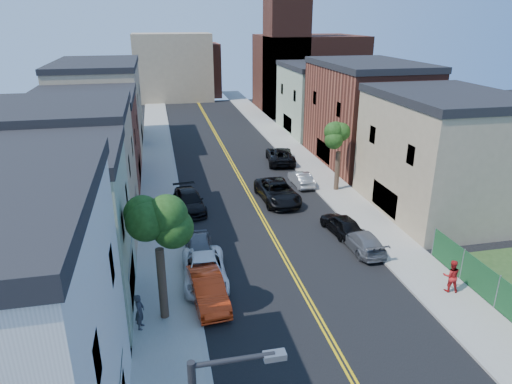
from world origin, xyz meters
TOP-DOWN VIEW (x-y plane):
  - sidewalk_left at (-7.90, 40.00)m, footprint 3.20×100.00m
  - sidewalk_right at (7.90, 40.00)m, footprint 3.20×100.00m
  - curb_left at (-6.15, 40.00)m, footprint 0.30×100.00m
  - curb_right at (6.15, 40.00)m, footprint 0.30×100.00m
  - bldg_left_palegrn at (-14.00, 16.00)m, footprint 9.00×8.00m
  - bldg_left_tan_near at (-14.00, 25.00)m, footprint 9.00×10.00m
  - bldg_left_brick at (-14.00, 36.00)m, footprint 9.00×12.00m
  - bldg_left_tan_far at (-14.00, 50.00)m, footprint 9.00×16.00m
  - bldg_right_tan at (14.00, 24.00)m, footprint 9.00×12.00m
  - bldg_right_brick at (14.00, 38.00)m, footprint 9.00×14.00m
  - bldg_right_palegrn at (14.00, 52.00)m, footprint 9.00×12.00m
  - church at (16.33, 67.07)m, footprint 16.20×14.20m
  - backdrop_left at (-4.00, 82.00)m, footprint 14.00×8.00m
  - backdrop_center at (0.00, 86.00)m, footprint 10.00×8.00m
  - tree_left_mid at (-7.88, 14.01)m, footprint 5.20×5.20m
  - tree_right_far at (7.92, 30.01)m, footprint 4.40×4.40m
  - red_sedan at (-5.50, 15.04)m, footprint 2.09×4.93m
  - white_pickup at (-5.45, 17.11)m, footprint 2.77×5.63m
  - grey_car_left at (-5.50, 19.87)m, footprint 2.06×4.64m
  - black_car_left at (-5.50, 28.35)m, footprint 2.68×5.55m
  - grey_car_right at (5.40, 18.94)m, footprint 2.01×4.69m
  - black_car_right at (5.04, 21.62)m, footprint 2.28×4.47m
  - silver_car_right at (5.19, 32.02)m, footprint 1.52×4.07m
  - dark_car_right_far at (5.13, 39.37)m, footprint 3.54×6.27m
  - black_suv_lane at (2.04, 28.68)m, footprint 3.14×6.29m
  - pedestrian_left at (-9.10, 13.29)m, footprint 0.59×0.78m
  - pedestrian_right at (8.10, 13.00)m, footprint 1.14×1.01m

SIDE VIEW (x-z plane):
  - sidewalk_left at x=-7.90m, z-range 0.00..0.15m
  - sidewalk_right at x=7.90m, z-range 0.00..0.15m
  - curb_left at x=-6.15m, z-range 0.00..0.15m
  - curb_right at x=6.15m, z-range 0.00..0.15m
  - silver_car_right at x=5.19m, z-range 0.00..1.33m
  - grey_car_right at x=5.40m, z-range 0.00..1.35m
  - black_car_right at x=5.04m, z-range 0.00..1.46m
  - white_pickup at x=-5.45m, z-range 0.00..1.54m
  - grey_car_left at x=-5.50m, z-range 0.00..1.55m
  - black_car_left at x=-5.50m, z-range 0.00..1.56m
  - red_sedan at x=-5.50m, z-range 0.00..1.58m
  - dark_car_right_far at x=5.13m, z-range 0.00..1.65m
  - black_suv_lane at x=2.04m, z-range 0.00..1.71m
  - pedestrian_left at x=-9.10m, z-range 0.15..2.07m
  - pedestrian_right at x=8.10m, z-range 0.15..2.10m
  - bldg_left_brick at x=-14.00m, z-range 0.00..8.00m
  - bldg_left_palegrn at x=-14.00m, z-range 0.00..8.50m
  - bldg_right_palegrn at x=14.00m, z-range 0.00..8.50m
  - bldg_left_tan_near at x=-14.00m, z-range 0.00..9.00m
  - bldg_right_tan at x=14.00m, z-range 0.00..9.00m
  - bldg_left_tan_far at x=-14.00m, z-range 0.00..9.50m
  - bldg_right_brick at x=14.00m, z-range 0.00..10.00m
  - backdrop_center at x=0.00m, z-range 0.00..10.00m
  - tree_right_far at x=7.92m, z-range 1.74..9.77m
  - backdrop_left at x=-4.00m, z-range 0.00..12.00m
  - tree_left_mid at x=-7.88m, z-range 1.94..11.23m
  - church at x=16.33m, z-range -4.06..18.54m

